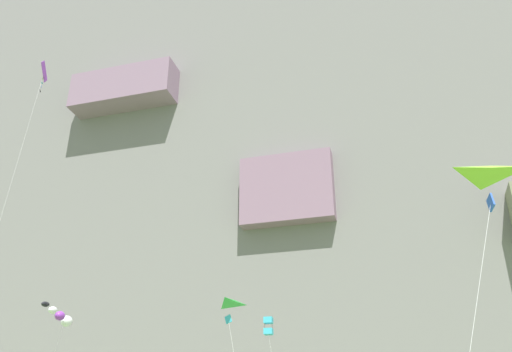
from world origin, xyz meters
TOP-DOWN VIEW (x-y plane):
  - cliff_face at (0.01, 54.97)m, footprint 180.00×25.87m
  - kite_delta_upper_left at (-1.00, 28.30)m, footprint 3.91×3.51m
  - kite_windsock_low_center at (-18.11, 36.55)m, footprint 2.22×5.08m
  - kite_delta_mid_center at (12.57, 13.46)m, footprint 3.76×3.95m
  - kite_box_far_left at (-0.16, 36.18)m, footprint 2.42×1.91m
  - kite_diamond_mid_left at (-18.38, 29.10)m, footprint 2.75×6.46m

SIDE VIEW (x-z plane):
  - kite_delta_mid_center at x=12.57m, z-range 4.56..14.30m
  - kite_delta_upper_left at x=-1.00m, z-range 4.70..14.74m
  - kite_box_far_left at x=-0.16m, z-range 5.05..16.48m
  - kite_windsock_low_center at x=-18.11m, z-range 5.96..19.23m
  - kite_diamond_mid_left at x=-18.38m, z-range 14.51..47.98m
  - cliff_face at x=0.01m, z-range -0.01..67.71m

